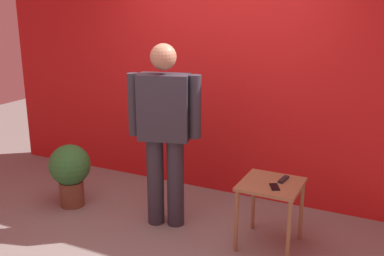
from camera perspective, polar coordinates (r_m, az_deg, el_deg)
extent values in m
plane|color=gray|center=(4.22, -4.49, -15.07)|extent=(12.00, 12.00, 0.00)
cube|color=red|center=(5.06, 4.07, 7.69)|extent=(5.96, 0.12, 2.91)
cylinder|color=#2D2D38|center=(4.51, -4.62, -6.71)|extent=(0.20, 0.20, 0.88)
cylinder|color=#2D2D38|center=(4.47, -2.09, -6.90)|extent=(0.20, 0.20, 0.88)
cube|color=#2D2D38|center=(4.26, -3.52, 2.62)|extent=(0.53, 0.36, 0.63)
cube|color=silver|center=(4.37, -3.15, 3.39)|extent=(0.13, 0.05, 0.53)
cube|color=silver|center=(4.38, -3.12, 3.17)|extent=(0.05, 0.02, 0.48)
cylinder|color=#2D2D38|center=(4.33, -7.30, 2.96)|extent=(0.15, 0.15, 0.59)
cylinder|color=#2D2D38|center=(4.19, 0.36, 2.67)|extent=(0.15, 0.15, 0.59)
sphere|color=#A87A5B|center=(4.17, -3.63, 8.93)|extent=(0.24, 0.24, 0.24)
cube|color=olive|center=(4.09, 9.93, -6.98)|extent=(0.52, 0.52, 0.03)
cylinder|color=olive|center=(4.08, 5.59, -11.60)|extent=(0.04, 0.04, 0.58)
cylinder|color=olive|center=(3.97, 12.04, -12.76)|extent=(0.04, 0.04, 0.58)
cylinder|color=olive|center=(4.48, 7.72, -9.10)|extent=(0.04, 0.04, 0.58)
cylinder|color=olive|center=(4.37, 13.58, -10.05)|extent=(0.04, 0.04, 0.58)
cube|color=black|center=(3.99, 10.32, -7.29)|extent=(0.13, 0.16, 0.01)
cube|color=black|center=(4.15, 11.43, -6.35)|extent=(0.06, 0.17, 0.02)
cylinder|color=brown|center=(5.15, -14.86, -7.91)|extent=(0.26, 0.26, 0.28)
sphere|color=#2D7233|center=(5.03, -15.12, -4.50)|extent=(0.44, 0.44, 0.44)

